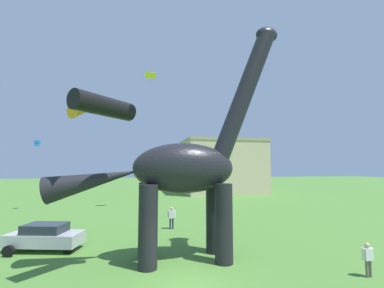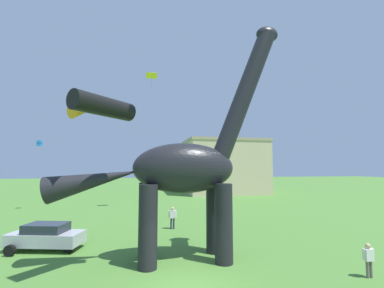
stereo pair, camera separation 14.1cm
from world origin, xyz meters
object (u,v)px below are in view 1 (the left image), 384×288
object	(u,v)px
kite_far_right	(99,107)
kite_drifting	(150,75)
parked_sedan_left	(45,236)
person_strolling_adult	(172,216)
dinosaur_sculpture	(183,168)
kite_mid_left	(37,143)
person_watching_child	(368,256)

from	to	relation	value
kite_far_right	kite_drifting	size ratio (longest dim) A/B	1.89
parked_sedan_left	person_strolling_adult	bearing A→B (deg)	40.01
person_strolling_adult	kite_far_right	xyz separation A→B (m)	(-4.53, -9.26, 6.57)
dinosaur_sculpture	person_strolling_adult	world-z (taller)	dinosaur_sculpture
dinosaur_sculpture	kite_mid_left	xyz separation A→B (m)	(-13.93, 19.42, 2.86)
parked_sedan_left	person_watching_child	world-z (taller)	parked_sedan_left
parked_sedan_left	person_strolling_adult	world-z (taller)	person_strolling_adult
person_strolling_adult	kite_mid_left	xyz separation A→B (m)	(-14.26, 12.17, 6.69)
person_watching_child	kite_far_right	size ratio (longest dim) A/B	0.47
parked_sedan_left	person_strolling_adult	distance (m)	9.02
dinosaur_sculpture	kite_far_right	size ratio (longest dim) A/B	4.18
person_strolling_adult	person_watching_child	xyz separation A→B (m)	(7.50, -11.11, -0.14)
person_watching_child	kite_mid_left	bearing A→B (deg)	101.34
kite_drifting	person_strolling_adult	bearing A→B (deg)	-81.85
person_strolling_adult	kite_mid_left	world-z (taller)	kite_mid_left
parked_sedan_left	person_watching_child	size ratio (longest dim) A/B	3.00
parked_sedan_left	kite_mid_left	world-z (taller)	kite_mid_left
person_strolling_adult	kite_mid_left	size ratio (longest dim) A/B	2.70
person_watching_child	kite_drifting	xyz separation A→B (m)	(-8.94, 21.12, 15.12)
kite_drifting	kite_far_right	bearing A→B (deg)	-99.11
parked_sedan_left	kite_drifting	size ratio (longest dim) A/B	2.64
person_strolling_adult	kite_drifting	xyz separation A→B (m)	(-1.44, 10.01, 14.98)
parked_sedan_left	kite_far_right	bearing A→B (deg)	-41.93
dinosaur_sculpture	kite_far_right	distance (m)	5.40
kite_mid_left	kite_far_right	xyz separation A→B (m)	(9.73, -21.43, -0.12)
dinosaur_sculpture	parked_sedan_left	size ratio (longest dim) A/B	2.99
person_watching_child	kite_far_right	world-z (taller)	kite_far_right
kite_far_right	kite_drifting	xyz separation A→B (m)	(3.09, 19.27, 8.41)
parked_sedan_left	kite_drifting	distance (m)	21.70
person_strolling_adult	kite_drifting	distance (m)	18.08
dinosaur_sculpture	parked_sedan_left	xyz separation A→B (m)	(-7.78, 3.32, -4.07)
person_watching_child	kite_far_right	xyz separation A→B (m)	(-12.03, 1.85, 6.71)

